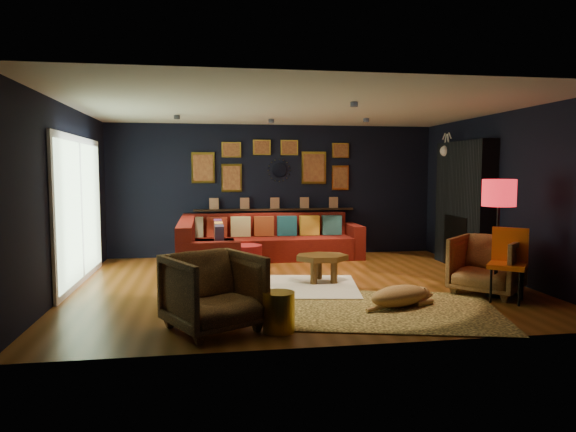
{
  "coord_description": "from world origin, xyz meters",
  "views": [
    {
      "loc": [
        -1.33,
        -7.43,
        1.68
      ],
      "look_at": [
        -0.11,
        0.3,
        1.0
      ],
      "focal_mm": 32.0,
      "sensor_mm": 36.0,
      "label": 1
    }
  ],
  "objects": [
    {
      "name": "pouf",
      "position": [
        -0.66,
        1.5,
        0.21
      ],
      "size": [
        0.55,
        0.55,
        0.36
      ],
      "primitive_type": "cylinder",
      "color": "maroon",
      "rests_on": "shag_rug"
    },
    {
      "name": "deer_head",
      "position": [
        3.14,
        1.4,
        2.05
      ],
      "size": [
        0.5,
        0.28,
        0.45
      ],
      "color": "white",
      "rests_on": "fireplace"
    },
    {
      "name": "floor",
      "position": [
        0.0,
        0.0,
        0.0
      ],
      "size": [
        6.5,
        6.5,
        0.0
      ],
      "primitive_type": "plane",
      "color": "brown",
      "rests_on": "ground"
    },
    {
      "name": "coffee_table",
      "position": [
        0.36,
        -0.01,
        0.35
      ],
      "size": [
        0.83,
        0.63,
        0.41
      ],
      "rotation": [
        0.0,
        0.0,
        -0.02
      ],
      "color": "#563413",
      "rests_on": "shag_rug"
    },
    {
      "name": "sectional",
      "position": [
        -0.61,
        1.81,
        0.32
      ],
      "size": [
        3.41,
        2.69,
        0.86
      ],
      "color": "maroon",
      "rests_on": "ground"
    },
    {
      "name": "armchair_left",
      "position": [
        -1.28,
        -2.05,
        0.45
      ],
      "size": [
        1.16,
        1.14,
        0.9
      ],
      "primitive_type": "imported",
      "rotation": [
        0.0,
        0.0,
        0.49
      ],
      "color": "#CB8643",
      "rests_on": "ground"
    },
    {
      "name": "room_walls",
      "position": [
        0.0,
        0.0,
        1.59
      ],
      "size": [
        6.5,
        6.5,
        6.5
      ],
      "color": "black",
      "rests_on": "ground"
    },
    {
      "name": "dog",
      "position": [
        1.0,
        -1.5,
        0.2
      ],
      "size": [
        1.27,
        0.94,
        0.36
      ],
      "primitive_type": null,
      "rotation": [
        0.0,
        0.0,
        0.37
      ],
      "color": "tan",
      "rests_on": "leopard_rug"
    },
    {
      "name": "ceiling_spots",
      "position": [
        -0.0,
        0.8,
        2.56
      ],
      "size": [
        3.3,
        2.5,
        0.06
      ],
      "color": "black",
      "rests_on": "room_walls"
    },
    {
      "name": "gold_stool",
      "position": [
        -0.6,
        -2.21,
        0.21
      ],
      "size": [
        0.34,
        0.34,
        0.42
      ],
      "primitive_type": "cylinder",
      "color": "gold",
      "rests_on": "ground"
    },
    {
      "name": "gallery_wall",
      "position": [
        -0.01,
        2.72,
        1.81
      ],
      "size": [
        3.15,
        0.04,
        1.02
      ],
      "color": "gold",
      "rests_on": "room_walls"
    },
    {
      "name": "ledge",
      "position": [
        0.0,
        2.68,
        0.92
      ],
      "size": [
        3.2,
        0.12,
        0.04
      ],
      "primitive_type": "cube",
      "color": "black",
      "rests_on": "room_walls"
    },
    {
      "name": "sunburst_mirror",
      "position": [
        0.1,
        2.72,
        1.7
      ],
      "size": [
        0.47,
        0.16,
        0.47
      ],
      "color": "silver",
      "rests_on": "room_walls"
    },
    {
      "name": "shag_rug",
      "position": [
        -0.24,
        -0.2,
        0.01
      ],
      "size": [
        2.31,
        1.84,
        0.03
      ],
      "primitive_type": "cube",
      "rotation": [
        0.0,
        0.0,
        -0.17
      ],
      "color": "white",
      "rests_on": "ground"
    },
    {
      "name": "sliding_door",
      "position": [
        -3.22,
        0.6,
        1.1
      ],
      "size": [
        0.06,
        2.8,
        2.2
      ],
      "color": "white",
      "rests_on": "ground"
    },
    {
      "name": "floor_lamp",
      "position": [
        2.5,
        -1.15,
        1.32
      ],
      "size": [
        0.44,
        0.44,
        1.58
      ],
      "color": "black",
      "rests_on": "ground"
    },
    {
      "name": "fireplace",
      "position": [
        3.09,
        0.9,
        1.02
      ],
      "size": [
        0.31,
        1.6,
        2.2
      ],
      "color": "black",
      "rests_on": "ground"
    },
    {
      "name": "leopard_rug",
      "position": [
        0.8,
        -1.61,
        0.01
      ],
      "size": [
        3.04,
        2.5,
        0.02
      ],
      "primitive_type": "cube",
      "rotation": [
        0.0,
        0.0,
        -0.25
      ],
      "color": "#DCB75D",
      "rests_on": "ground"
    },
    {
      "name": "orange_chair",
      "position": [
        2.53,
        -1.38,
        0.56
      ],
      "size": [
        0.63,
        0.63,
        0.95
      ],
      "rotation": [
        0.0,
        0.0,
        -0.68
      ],
      "color": "black",
      "rests_on": "ground"
    },
    {
      "name": "armchair_right",
      "position": [
        2.45,
        -1.0,
        0.44
      ],
      "size": [
        1.16,
        1.17,
        0.88
      ],
      "primitive_type": "imported",
      "rotation": [
        0.0,
        0.0,
        -0.82
      ],
      "color": "#CB8643",
      "rests_on": "ground"
    }
  ]
}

